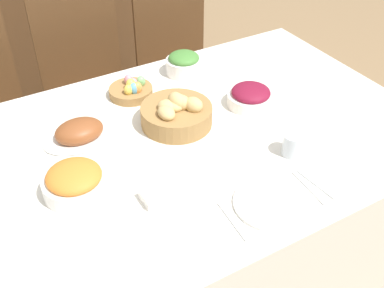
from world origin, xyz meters
name	(u,v)px	position (x,y,z in m)	size (l,w,h in m)	color
ground_plane	(177,275)	(0.00, 0.00, 0.00)	(12.00, 12.00, 0.00)	#937551
dining_table	(176,217)	(0.00, 0.00, 0.37)	(1.83, 1.12, 0.74)	silver
chair_far_right	(181,60)	(0.52, 0.89, 0.51)	(0.42, 0.42, 0.97)	brown
chair_far_center	(90,85)	(0.00, 0.89, 0.51)	(0.44, 0.44, 0.97)	brown
sideboard	(74,22)	(0.21, 1.77, 0.47)	(1.40, 0.44, 0.94)	brown
bread_basket	(177,113)	(0.06, 0.09, 0.79)	(0.26, 0.26, 0.13)	#9E7542
egg_basket	(131,90)	(0.00, 0.35, 0.77)	(0.17, 0.17, 0.08)	#9E7542
ham_platter	(79,132)	(-0.27, 0.19, 0.76)	(0.26, 0.18, 0.08)	white
beet_salad_bowl	(251,96)	(0.37, 0.06, 0.78)	(0.18, 0.18, 0.08)	white
green_salad_bowl	(184,63)	(0.27, 0.41, 0.79)	(0.15, 0.15, 0.10)	white
carrot_bowl	(75,181)	(-0.37, -0.07, 0.78)	(0.20, 0.20, 0.10)	white
dinner_plate	(272,203)	(0.11, -0.41, 0.74)	(0.23, 0.23, 0.01)	white
fork	(232,221)	(-0.03, -0.41, 0.74)	(0.02, 0.16, 0.00)	silver
knife	(309,188)	(0.25, -0.41, 0.74)	(0.02, 0.16, 0.00)	silver
spoon	(316,184)	(0.28, -0.41, 0.74)	(0.02, 0.16, 0.00)	silver
drinking_cup	(293,145)	(0.32, -0.25, 0.78)	(0.07, 0.07, 0.08)	silver
butter_dish	(160,194)	(-0.17, -0.22, 0.76)	(0.11, 0.07, 0.03)	white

